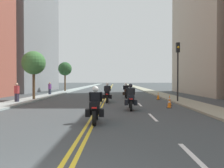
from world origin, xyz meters
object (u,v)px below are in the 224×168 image
Objects in this scene: traffic_cone_0 at (158,96)px; traffic_light_near at (178,61)px; traffic_cone_1 at (170,100)px; pedestrian_0 at (17,93)px; motorcycle_1 at (131,99)px; motorcycle_0 at (95,108)px; street_tree_0 at (34,63)px; motorcycle_3 at (126,92)px; traffic_cone_2 at (169,103)px; motorcycle_2 at (107,95)px; street_tree_1 at (65,69)px; pedestrian_1 at (50,89)px.

traffic_cone_0 is 0.15× the size of traffic_light_near.
pedestrian_0 is at bearing 172.41° from traffic_cone_1.
traffic_cone_0 is at bearing 68.91° from motorcycle_1.
street_tree_0 reaches higher than motorcycle_0.
street_tree_0 reaches higher than traffic_cone_1.
motorcycle_3 is at bearing 112.29° from traffic_cone_1.
motorcycle_2 is at bearing 137.38° from traffic_cone_2.
traffic_cone_1 is 11.95m from pedestrian_0.
traffic_cone_0 is at bearing -32.50° from motorcycle_3.
street_tree_1 reaches higher than street_tree_0.
street_tree_0 reaches higher than motorcycle_1.
traffic_light_near reaches higher than motorcycle_1.
traffic_cone_2 is at bearing 5.56° from pedestrian_0.
traffic_cone_1 is 12.63m from street_tree_0.
motorcycle_2 is (-1.60, 4.92, -0.01)m from motorcycle_1.
street_tree_1 is at bearing 120.40° from traffic_cone_1.
motorcycle_2 is 4.80m from motorcycle_3.
traffic_light_near is at bearing 55.72° from motorcycle_0.
motorcycle_2 is 0.45× the size of street_tree_1.
street_tree_0 is 16.28m from street_tree_1.
motorcycle_0 is at bearing -91.39° from motorcycle_2.
street_tree_1 is at bearing 112.81° from motorcycle_1.
motorcycle_1 is at bearing 66.75° from motorcycle_0.
motorcycle_3 is 2.75× the size of traffic_cone_0.
street_tree_1 reaches higher than motorcycle_1.
motorcycle_2 is 5.22m from traffic_cone_1.
motorcycle_0 is at bearing -100.32° from motorcycle_3.
traffic_cone_2 is at bearing -42.75° from motorcycle_2.
motorcycle_0 reaches higher than traffic_cone_0.
traffic_cone_2 is (-0.52, -6.61, -0.06)m from traffic_cone_0.
traffic_cone_0 is at bearing -96.40° from pedestrian_1.
street_tree_0 is (-11.60, -0.78, 3.04)m from traffic_cone_0.
motorcycle_2 is 0.48× the size of street_tree_0.
motorcycle_1 is 16.64m from pedestrian_1.
motorcycle_0 is at bearing -59.45° from street_tree_0.
traffic_light_near is at bearing 49.75° from motorcycle_1.
pedestrian_0 is at bearing -89.19° from street_tree_1.
motorcycle_1 reaches higher than pedestrian_1.
pedestrian_0 is at bearing -97.74° from street_tree_0.
street_tree_0 is at bearing 152.27° from traffic_cone_2.
traffic_light_near is 16.33m from pedestrian_1.
traffic_light_near reaches higher than street_tree_0.
pedestrian_1 reaches higher than traffic_cone_0.
street_tree_1 reaches higher than motorcycle_0.
pedestrian_1 reaches higher than traffic_cone_2.
pedestrian_0 is at bearing 128.72° from motorcycle_0.
traffic_cone_0 is at bearing 66.67° from motorcycle_0.
traffic_cone_1 is at bearing -20.85° from street_tree_0.
street_tree_0 is at bearing 102.67° from pedestrian_0.
motorcycle_0 is 1.29× the size of pedestrian_0.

